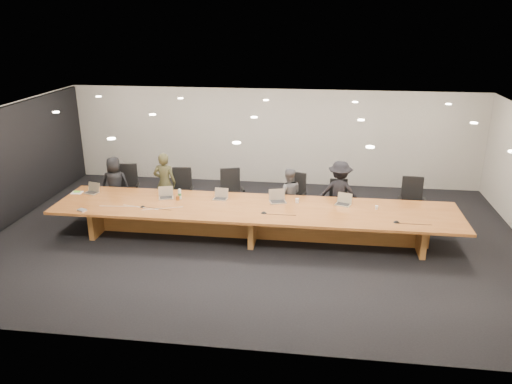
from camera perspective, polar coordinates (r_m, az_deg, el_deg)
ground at (r=11.40m, az=-0.20°, el=-5.24°), size 12.00×12.00×0.00m
back_wall at (r=14.71m, az=1.89°, el=6.30°), size 12.00×0.02×2.80m
left_wall_panel at (r=13.05m, az=-27.03°, el=2.25°), size 0.08×7.84×2.74m
conference_table at (r=11.19m, az=-0.20°, el=-2.83°), size 9.00×1.80×0.75m
chair_far_left at (r=13.19m, az=-14.55°, el=0.45°), size 0.72×0.72×1.20m
chair_left at (r=12.75m, az=-8.57°, el=0.11°), size 0.64×0.64×1.16m
chair_mid_left at (r=12.48m, az=-2.79°, el=-0.07°), size 0.77×0.77×1.18m
chair_mid_right at (r=12.34m, az=4.27°, el=-0.44°), size 0.73×0.73×1.14m
chair_right at (r=12.31m, az=9.43°, el=-0.98°), size 0.56×0.56×1.03m
chair_far_right at (r=12.39m, az=17.40°, el=-1.14°), size 0.64×0.64×1.19m
person_a at (r=13.17m, az=-15.80°, el=0.84°), size 0.77×0.57×1.44m
person_b at (r=12.77m, az=-10.38°, el=1.01°), size 0.58×0.38×1.57m
person_c at (r=12.12m, az=3.72°, el=-0.32°), size 0.70×0.57×1.34m
person_d at (r=12.11m, az=9.51°, el=-0.04°), size 1.08×0.73×1.55m
laptop_a at (r=12.55m, az=-18.36°, el=0.41°), size 0.37×0.30×0.25m
laptop_b at (r=11.77m, az=-10.27°, el=-0.11°), size 0.39×0.33×0.26m
laptop_c at (r=11.55m, az=-4.12°, el=-0.26°), size 0.34×0.26×0.25m
laptop_d at (r=11.34m, az=2.53°, el=-0.51°), size 0.43×0.36×0.29m
laptop_e at (r=11.35m, az=9.93°, el=-0.85°), size 0.39×0.34×0.26m
water_bottle at (r=11.68m, az=-8.72°, el=-0.26°), size 0.09×0.09×0.23m
amber_mug at (r=11.64m, az=-8.93°, el=-0.68°), size 0.10×0.10×0.10m
paper_cup_near at (r=11.37m, az=4.73°, el=-1.01°), size 0.10×0.10×0.10m
paper_cup_far at (r=11.29m, az=13.62°, el=-1.72°), size 0.07×0.07×0.08m
notepad at (r=12.72m, az=-19.78°, el=-0.07°), size 0.27×0.23×0.02m
lime_gadget at (r=12.73m, az=-19.78°, el=0.04°), size 0.15×0.09×0.02m
av_box at (r=11.55m, az=-19.28°, el=-1.95°), size 0.22×0.20×0.03m
mic_left at (r=11.39m, az=-12.84°, el=-1.62°), size 0.13×0.13×0.03m
mic_center at (r=10.77m, az=0.90°, el=-2.35°), size 0.16×0.16×0.03m
mic_right at (r=10.70m, az=15.76°, el=-3.28°), size 0.17×0.17×0.03m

